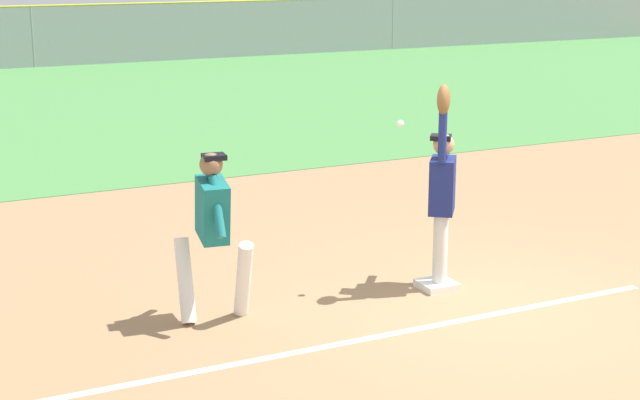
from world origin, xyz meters
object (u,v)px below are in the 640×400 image
runner (213,225)px  parked_car_red (176,30)px  fielder (442,189)px  parked_car_white (24,35)px  baseball (400,124)px  first_base (437,285)px  parked_car_silver (284,26)px

runner → parked_car_red: runner is taller
fielder → parked_car_red: 28.61m
runner → parked_car_white: (3.23, 27.93, -0.32)m
baseball → parked_car_white: 28.00m
baseball → parked_car_red: baseball is taller
fielder → baseball: bearing=20.1°
first_base → parked_car_red: 28.66m
first_base → fielder: size_ratio=0.17×
runner → parked_car_white: bearing=91.4°
baseball → parked_car_silver: baseball is taller
parked_car_red → parked_car_silver: size_ratio=1.02×
parked_car_silver → parked_car_red: bearing=177.6°
parked_car_red → first_base: bearing=-105.7°
parked_car_white → parked_car_red: 5.67m
first_base → fielder: bearing=34.7°
baseball → parked_car_red: bearing=76.3°
runner → baseball: baseball is taller
first_base → parked_car_silver: (10.86, 27.74, 0.63)m
baseball → parked_car_silver: (11.26, 27.55, -1.17)m
first_base → runner: runner is taller
runner → parked_car_white: runner is taller
fielder → runner: (-2.58, 0.17, -0.12)m
first_base → runner: bearing=175.2°
parked_car_silver → runner: bearing=-115.9°
first_base → runner: size_ratio=0.22×
parked_car_white → parked_car_red: same height
parked_car_red → fielder: bearing=-105.6°
fielder → runner: fielder is taller
first_base → parked_car_red: size_ratio=0.08×
fielder → runner: size_ratio=1.33×
fielder → baseball: size_ratio=30.81×
parked_car_red → baseball: bearing=-106.6°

